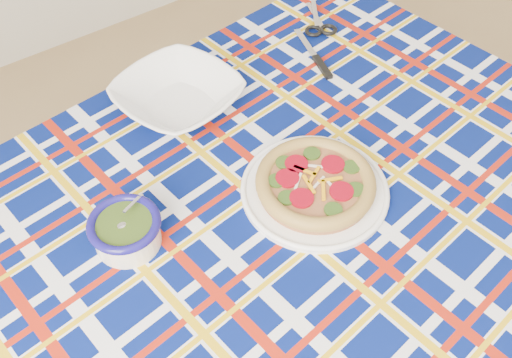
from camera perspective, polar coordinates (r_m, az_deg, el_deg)
floor at (r=1.77m, az=20.87°, el=-15.55°), size 4.00×4.00×0.00m
dining_table at (r=1.06m, az=-1.32°, el=-6.97°), size 1.58×1.09×0.70m
tablecloth at (r=1.04m, az=-1.35°, el=-6.27°), size 1.62×1.13×0.10m
main_focaccia_plate at (r=1.03m, az=5.96°, el=-0.40°), size 0.31×0.31×0.05m
pesto_bowl at (r=0.98m, az=-12.92°, el=-4.91°), size 0.13×0.13×0.07m
serving_bowl at (r=1.20m, az=-7.81°, el=8.19°), size 0.29×0.29×0.06m
table_knife at (r=1.38m, az=5.10°, el=13.30°), size 0.08×0.20×0.01m
kitchen_scissors at (r=1.48m, az=5.92°, el=16.07°), size 0.16×0.19×0.01m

